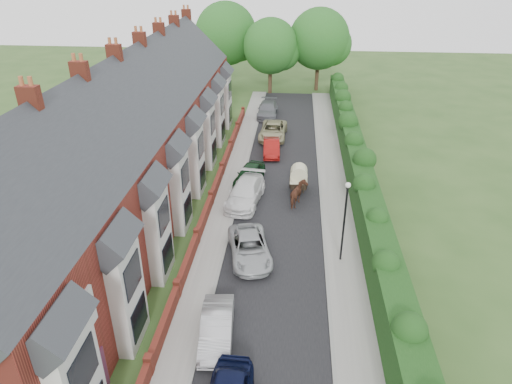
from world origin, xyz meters
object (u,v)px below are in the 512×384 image
Objects in this scene: car_beige at (273,131)px; car_grey at (268,110)px; car_silver_b at (250,248)px; horse_cart at (299,177)px; car_silver_a at (217,328)px; horse at (298,195)px; car_green at (249,174)px; car_red at (271,147)px; lamppost at (345,212)px; car_white at (245,193)px.

car_grey is at bearing 100.78° from car_beige.
horse_cart is at bearing 59.14° from car_silver_b.
car_silver_a is 13.72m from horse.
car_green is 2.00× the size of horse.
car_beige is 2.62× the size of horse.
car_red is at bearing 89.83° from car_green.
car_red is at bearing 107.70° from lamppost.
car_white is 13.26m from car_beige.
horse_cart is at bearing -74.46° from car_red.
horse_cart is (2.46, -6.97, 0.56)m from car_red.
car_beige is 1.80× the size of horse_cart.
car_beige is at bearing -64.53° from horse.
car_white is at bearing 133.88° from lamppost.
car_red is (1.35, 9.06, -0.11)m from car_white.
car_silver_b is 0.91× the size of car_beige.
lamppost is at bearing 125.96° from horse.
car_grey reaches higher than car_silver_a.
horse_cart reaches higher than car_silver_b.
car_silver_a is at bearing 89.09° from horse.
car_silver_b is 6.79m from car_white.
car_grey is 1.77× the size of horse_cart.
lamppost is 1.27× the size of car_red.
lamppost reaches higher than car_grey.
horse reaches higher than car_silver_a.
car_green is (-1.05, 10.05, 0.02)m from car_silver_b.
car_silver_b is 0.93× the size of car_grey.
car_silver_a is 1.02× the size of car_green.
car_green is at bearing 85.46° from car_silver_a.
lamppost is at bearing -43.64° from car_green.
car_green is 9.95m from car_beige.
car_white reaches higher than car_grey.
horse_cart is (3.67, 15.42, 0.54)m from car_silver_a.
car_beige is at bearing 76.09° from car_silver_b.
horse is 2.23m from horse_cart.
car_white is 2.63× the size of horse.
car_beige is at bearing -81.37° from car_grey.
lamppost is at bearing -73.13° from car_beige.
car_red is 7.41m from horse_cart.
car_silver_a is (-6.21, -6.72, -2.62)m from lamppost.
car_green reaches higher than car_silver_a.
car_grey is at bearing 84.54° from car_silver_a.
horse is at bearing 53.80° from car_silver_b.
car_beige is at bearing 102.93° from horse_cart.
car_silver_a is 16.65m from car_green.
horse reaches higher than car_beige.
car_grey is at bearing 91.68° from car_red.
car_silver_b is 1.64× the size of horse_cart.
car_white is 1.02× the size of car_grey.
horse is (-2.54, 6.49, -2.43)m from lamppost.
car_green is (-0.05, 3.33, -0.08)m from car_white.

